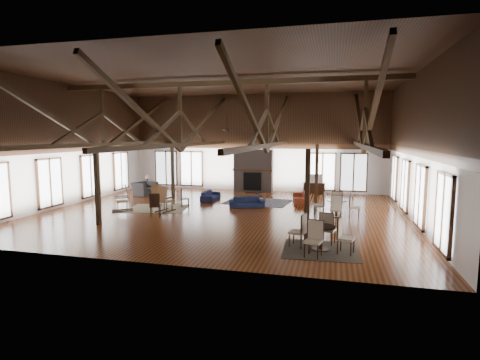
% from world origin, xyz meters
% --- Properties ---
extents(floor, '(16.00, 16.00, 0.00)m').
position_xyz_m(floor, '(0.00, 0.00, 0.00)').
color(floor, brown).
rests_on(floor, ground).
extents(ceiling, '(16.00, 14.00, 0.02)m').
position_xyz_m(ceiling, '(0.00, 0.00, 6.00)').
color(ceiling, black).
rests_on(ceiling, wall_back).
extents(wall_back, '(16.00, 0.02, 6.00)m').
position_xyz_m(wall_back, '(0.00, 7.00, 3.00)').
color(wall_back, silver).
rests_on(wall_back, floor).
extents(wall_front, '(16.00, 0.02, 6.00)m').
position_xyz_m(wall_front, '(0.00, -7.00, 3.00)').
color(wall_front, silver).
rests_on(wall_front, floor).
extents(wall_left, '(0.02, 14.00, 6.00)m').
position_xyz_m(wall_left, '(-8.00, 0.00, 3.00)').
color(wall_left, silver).
rests_on(wall_left, floor).
extents(wall_right, '(0.02, 14.00, 6.00)m').
position_xyz_m(wall_right, '(8.00, 0.00, 3.00)').
color(wall_right, silver).
rests_on(wall_right, floor).
extents(roof_truss, '(15.60, 14.07, 3.14)m').
position_xyz_m(roof_truss, '(0.00, 0.00, 4.03)').
color(roof_truss, black).
rests_on(roof_truss, wall_back).
extents(post_grid, '(8.16, 7.16, 3.05)m').
position_xyz_m(post_grid, '(0.00, 0.00, 1.52)').
color(post_grid, black).
rests_on(post_grid, floor).
extents(fireplace, '(2.50, 0.69, 2.60)m').
position_xyz_m(fireplace, '(0.00, 6.67, 1.29)').
color(fireplace, '#67584F').
rests_on(fireplace, floor).
extents(ceiling_fan, '(1.60, 1.60, 0.75)m').
position_xyz_m(ceiling_fan, '(0.50, -1.00, 3.73)').
color(ceiling_fan, black).
rests_on(ceiling_fan, roof_truss).
extents(sofa_navy_front, '(1.80, 1.18, 0.49)m').
position_xyz_m(sofa_navy_front, '(0.78, 1.45, 0.25)').
color(sofa_navy_front, '#141B39').
rests_on(sofa_navy_front, floor).
extents(sofa_navy_left, '(1.71, 0.70, 0.50)m').
position_xyz_m(sofa_navy_left, '(-1.56, 2.91, 0.25)').
color(sofa_navy_left, '#161A3D').
rests_on(sofa_navy_left, floor).
extents(sofa_orange, '(2.04, 1.04, 0.57)m').
position_xyz_m(sofa_orange, '(3.25, 3.28, 0.28)').
color(sofa_orange, maroon).
rests_on(sofa_orange, floor).
extents(coffee_table, '(1.24, 0.85, 0.43)m').
position_xyz_m(coffee_table, '(0.94, 2.84, 0.38)').
color(coffee_table, brown).
rests_on(coffee_table, floor).
extents(vase, '(0.23, 0.23, 0.21)m').
position_xyz_m(vase, '(1.01, 2.79, 0.54)').
color(vase, '#B2B2B2').
rests_on(vase, coffee_table).
extents(armchair, '(1.48, 1.38, 0.78)m').
position_xyz_m(armchair, '(-5.75, 3.46, 0.39)').
color(armchair, '#2C2C2E').
rests_on(armchair, floor).
extents(side_table_lamp, '(0.45, 0.45, 1.16)m').
position_xyz_m(side_table_lamp, '(-6.09, 4.47, 0.44)').
color(side_table_lamp, black).
rests_on(side_table_lamp, floor).
extents(rocking_chair_a, '(0.72, 0.94, 1.08)m').
position_xyz_m(rocking_chair_a, '(-3.62, 0.70, 0.51)').
color(rocking_chair_a, brown).
rests_on(rocking_chair_a, floor).
extents(rocking_chair_b, '(0.69, 1.02, 1.20)m').
position_xyz_m(rocking_chair_b, '(-2.65, -0.54, 0.56)').
color(rocking_chair_b, brown).
rests_on(rocking_chair_b, floor).
extents(rocking_chair_c, '(1.05, 0.91, 1.20)m').
position_xyz_m(rocking_chair_c, '(-4.50, -0.78, 0.57)').
color(rocking_chair_c, brown).
rests_on(rocking_chair_c, floor).
extents(side_chair_a, '(0.54, 0.54, 0.94)m').
position_xyz_m(side_chair_a, '(-2.22, 0.70, 0.55)').
color(side_chair_a, black).
rests_on(side_chair_a, floor).
extents(side_chair_b, '(0.57, 0.57, 1.05)m').
position_xyz_m(side_chair_b, '(-2.50, -1.71, 0.61)').
color(side_chair_b, black).
rests_on(side_chair_b, floor).
extents(cafe_table_near, '(2.05, 2.05, 1.05)m').
position_xyz_m(cafe_table_near, '(4.51, -4.65, 0.52)').
color(cafe_table_near, black).
rests_on(cafe_table_near, floor).
extents(cafe_table_far, '(1.95, 1.95, 1.02)m').
position_xyz_m(cafe_table_far, '(5.01, 0.29, 0.51)').
color(cafe_table_far, black).
rests_on(cafe_table_far, floor).
extents(cup_near, '(0.16, 0.16, 0.11)m').
position_xyz_m(cup_near, '(4.50, -4.65, 0.81)').
color(cup_near, '#B2B2B2').
rests_on(cup_near, cafe_table_near).
extents(cup_far, '(0.17, 0.17, 0.11)m').
position_xyz_m(cup_far, '(5.06, 0.27, 0.79)').
color(cup_far, '#B2B2B2').
rests_on(cup_far, cafe_table_far).
extents(tv_console, '(1.27, 0.48, 0.64)m').
position_xyz_m(tv_console, '(3.74, 6.75, 0.32)').
color(tv_console, black).
rests_on(tv_console, floor).
extents(television, '(0.93, 0.20, 0.53)m').
position_xyz_m(television, '(3.74, 6.75, 0.90)').
color(television, '#B2B2B2').
rests_on(television, tv_console).
extents(rug_tan, '(3.00, 2.53, 0.01)m').
position_xyz_m(rug_tan, '(-3.27, 0.08, 0.01)').
color(rug_tan, tan).
rests_on(rug_tan, floor).
extents(rug_navy, '(3.51, 2.79, 0.01)m').
position_xyz_m(rug_navy, '(1.02, 3.00, 0.01)').
color(rug_navy, '#1B1F4D').
rests_on(rug_navy, floor).
extents(rug_dark, '(2.34, 2.14, 0.01)m').
position_xyz_m(rug_dark, '(4.51, -4.69, 0.01)').
color(rug_dark, black).
rests_on(rug_dark, floor).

